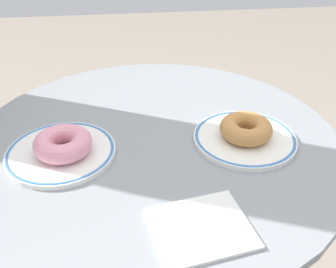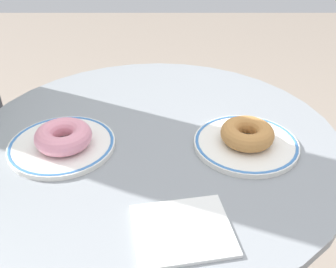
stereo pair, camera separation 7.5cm
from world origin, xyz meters
TOP-DOWN VIEW (x-y plane):
  - cafe_table at (0.00, 0.00)m, footprint 0.75×0.75m
  - plate_left at (-0.18, -0.04)m, footprint 0.20×0.20m
  - plate_right at (0.18, -0.03)m, footprint 0.20×0.20m
  - donut_pink_frosted at (-0.17, -0.04)m, footprint 0.12×0.12m
  - donut_old_fashioned at (0.18, -0.03)m, footprint 0.11×0.11m
  - paper_napkin at (0.05, -0.25)m, footprint 0.16×0.15m

SIDE VIEW (x-z plane):
  - cafe_table at x=0.00m, z-range 0.16..0.92m
  - paper_napkin at x=0.05m, z-range 0.75..0.76m
  - plate_right at x=0.18m, z-range 0.75..0.77m
  - plate_left at x=-0.18m, z-range 0.75..0.77m
  - donut_old_fashioned at x=0.18m, z-range 0.76..0.80m
  - donut_pink_frosted at x=-0.17m, z-range 0.76..0.80m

